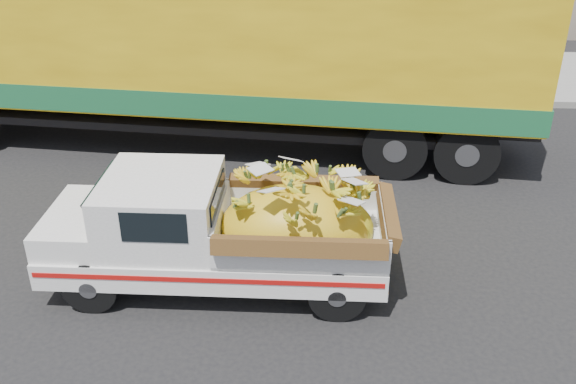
{
  "coord_description": "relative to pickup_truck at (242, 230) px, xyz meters",
  "views": [
    {
      "loc": [
        0.85,
        -6.29,
        4.97
      ],
      "look_at": [
        0.46,
        1.21,
        1.04
      ],
      "focal_mm": 40.0,
      "sensor_mm": 36.0,
      "label": 1
    }
  ],
  "objects": [
    {
      "name": "ground",
      "position": [
        0.09,
        -0.61,
        -0.81
      ],
      "size": [
        100.0,
        100.0,
        0.0
      ],
      "primitive_type": "plane",
      "color": "black",
      "rests_on": "ground"
    },
    {
      "name": "curb",
      "position": [
        0.09,
        7.07,
        -0.73
      ],
      "size": [
        60.0,
        0.25,
        0.15
      ],
      "primitive_type": "cube",
      "color": "gray",
      "rests_on": "ground"
    },
    {
      "name": "sidewalk",
      "position": [
        0.09,
        9.17,
        -0.74
      ],
      "size": [
        60.0,
        4.0,
        0.14
      ],
      "primitive_type": "cube",
      "color": "gray",
      "rests_on": "ground"
    },
    {
      "name": "pickup_truck",
      "position": [
        0.0,
        0.0,
        0.0
      ],
      "size": [
        4.28,
        1.59,
        1.5
      ],
      "rotation": [
        0.0,
        0.0,
        -0.0
      ],
      "color": "black",
      "rests_on": "ground"
    },
    {
      "name": "semi_trailer",
      "position": [
        -1.11,
        4.61,
        1.32
      ],
      "size": [
        12.04,
        3.67,
        3.8
      ],
      "rotation": [
        0.0,
        0.0,
        -0.1
      ],
      "color": "black",
      "rests_on": "ground"
    }
  ]
}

